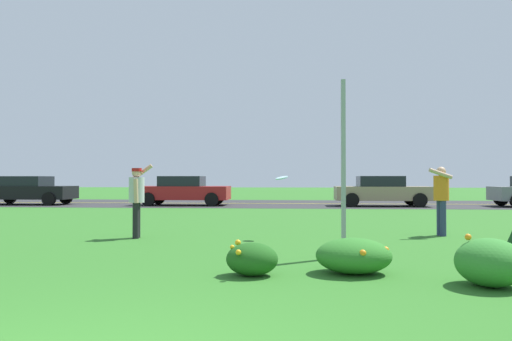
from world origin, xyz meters
TOP-DOWN VIEW (x-y plane):
  - ground_plane at (0.00, 11.46)m, footprint 120.00×120.00m
  - highway_strip at (0.00, 22.91)m, footprint 120.00×8.59m
  - highway_center_stripe at (0.00, 22.91)m, footprint 120.00×0.16m
  - daylily_clump_mid_right at (2.35, 4.07)m, footprint 1.05×0.87m
  - daylily_clump_mid_center at (0.95, 3.80)m, footprint 0.71×0.62m
  - daylily_clump_mid_left at (3.91, 3.38)m, footprint 0.82×0.87m
  - sign_post_near_path at (2.35, 5.44)m, footprint 0.07×0.10m
  - person_thrower_red_cap_gray_shirt at (-1.97, 7.74)m, footprint 0.49×0.53m
  - person_catcher_orange_shirt at (4.91, 8.74)m, footprint 0.55×0.54m
  - frisbee_pale_blue at (1.25, 7.93)m, footprint 0.28×0.27m
  - car_black_leftmost at (-12.08, 20.98)m, footprint 4.50×2.00m
  - car_red_center_left at (-4.00, 20.98)m, footprint 4.50×2.00m
  - car_tan_center_right at (5.73, 20.98)m, footprint 4.50×2.00m

SIDE VIEW (x-z plane):
  - ground_plane at x=0.00m, z-range 0.00..0.00m
  - highway_strip at x=0.00m, z-range 0.00..0.01m
  - highway_center_stripe at x=0.00m, z-range 0.01..0.01m
  - daylily_clump_mid_center at x=0.95m, z-range -0.01..0.46m
  - daylily_clump_mid_right at x=2.35m, z-range 0.00..0.49m
  - daylily_clump_mid_left at x=3.91m, z-range -0.02..0.61m
  - car_black_leftmost at x=-12.08m, z-range 0.01..1.46m
  - car_red_center_left at x=-4.00m, z-range 0.01..1.46m
  - car_tan_center_right at x=5.73m, z-range 0.01..1.46m
  - person_thrower_red_cap_gray_shirt at x=-1.97m, z-range 0.12..1.78m
  - person_catcher_orange_shirt at x=4.91m, z-range 0.16..1.75m
  - frisbee_pale_blue at x=1.25m, z-range 1.28..1.40m
  - sign_post_near_path at x=2.35m, z-range 0.00..2.98m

